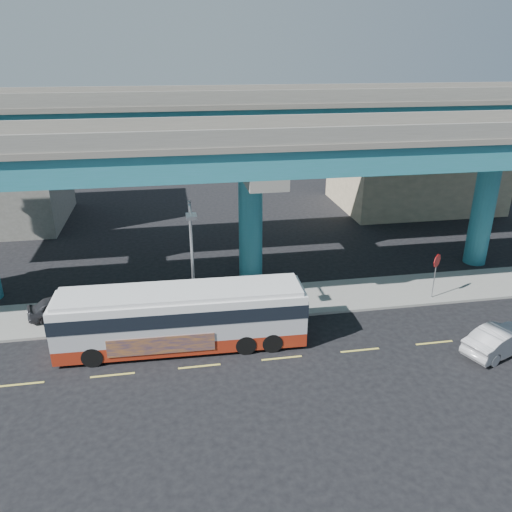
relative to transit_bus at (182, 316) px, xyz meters
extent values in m
plane|color=black|center=(4.65, -1.66, -1.72)|extent=(120.00, 120.00, 0.00)
cube|color=gray|center=(4.65, 3.84, -1.65)|extent=(70.00, 4.00, 0.15)
cube|color=#D8C64C|center=(-7.35, -1.96, -1.72)|extent=(2.00, 0.12, 0.01)
cube|color=#D8C64C|center=(-3.35, -1.96, -1.72)|extent=(2.00, 0.12, 0.01)
cube|color=#D8C64C|center=(0.65, -1.96, -1.72)|extent=(2.00, 0.12, 0.01)
cube|color=#D8C64C|center=(4.65, -1.96, -1.72)|extent=(2.00, 0.12, 0.01)
cube|color=#D8C64C|center=(8.65, -1.96, -1.72)|extent=(2.00, 0.12, 0.01)
cube|color=#D8C64C|center=(12.65, -1.96, -1.72)|extent=(2.00, 0.12, 0.01)
cube|color=#D8C64C|center=(16.65, -1.96, -1.72)|extent=(2.00, 0.12, 0.01)
cylinder|color=#1F7479|center=(4.65, 7.34, 1.98)|extent=(1.50, 1.50, 7.40)
cube|color=gray|center=(4.65, 7.34, 5.98)|extent=(2.00, 12.00, 0.60)
cube|color=gray|center=(4.65, 10.84, 6.88)|extent=(1.80, 5.00, 1.20)
cylinder|color=#1F7479|center=(20.65, 7.34, 1.98)|extent=(1.50, 1.50, 7.40)
cube|color=gray|center=(20.65, 7.34, 5.98)|extent=(2.00, 12.00, 0.60)
cube|color=gray|center=(20.65, 10.84, 6.88)|extent=(1.80, 5.00, 1.20)
cube|color=#1F7479|center=(4.65, 3.84, 6.98)|extent=(52.00, 5.00, 1.40)
cube|color=gray|center=(4.65, 3.84, 7.83)|extent=(52.00, 5.40, 0.30)
cube|color=gray|center=(4.65, 1.34, 8.38)|extent=(52.00, 0.25, 0.80)
cube|color=gray|center=(4.65, 6.34, 8.38)|extent=(52.00, 0.25, 0.80)
cube|color=#1F7479|center=(4.65, 10.84, 8.18)|extent=(52.00, 5.00, 1.40)
cube|color=gray|center=(4.65, 10.84, 9.03)|extent=(52.00, 5.40, 0.30)
cube|color=gray|center=(4.65, 8.34, 9.58)|extent=(52.00, 0.25, 0.80)
cube|color=gray|center=(4.65, 13.34, 9.58)|extent=(52.00, 0.25, 0.80)
cube|color=tan|center=(22.65, 21.34, 1.78)|extent=(14.00, 10.00, 7.00)
cube|color=black|center=(22.65, 16.24, 3.88)|extent=(12.00, 0.25, 1.20)
cube|color=maroon|center=(-0.02, 0.00, -1.16)|extent=(12.23, 2.93, 0.71)
cube|color=silver|center=(-0.02, 0.00, -0.05)|extent=(12.23, 2.93, 1.52)
cube|color=black|center=(-0.02, 0.00, 0.46)|extent=(12.29, 2.98, 0.71)
cube|color=silver|center=(-0.02, 0.00, 1.01)|extent=(12.23, 2.93, 0.41)
cube|color=silver|center=(-0.02, 0.00, 1.32)|extent=(11.82, 2.67, 0.20)
cube|color=black|center=(6.08, -0.17, 0.30)|extent=(0.13, 2.33, 1.22)
cube|color=black|center=(-6.11, 0.18, 0.30)|extent=(0.13, 2.33, 1.22)
cube|color=#111B4D|center=(-1.07, -1.28, -0.79)|extent=(5.07, 0.19, 0.91)
cylinder|color=black|center=(-4.30, -1.04, -1.22)|extent=(1.02, 0.33, 1.01)
cylinder|color=black|center=(-4.24, 1.29, -1.22)|extent=(1.02, 0.33, 1.01)
cylinder|color=black|center=(2.99, -1.25, -1.22)|extent=(1.02, 0.33, 1.01)
cylinder|color=black|center=(3.06, 1.08, -1.22)|extent=(1.02, 0.33, 1.01)
cylinder|color=black|center=(4.31, -1.29, -1.22)|extent=(1.02, 0.33, 1.01)
cylinder|color=black|center=(4.37, 1.04, -1.22)|extent=(1.02, 0.33, 1.01)
imported|color=#A1A1A5|center=(15.36, -3.28, -1.03)|extent=(4.33, 5.22, 1.39)
imported|color=#2E2F34|center=(-6.52, 3.96, -0.97)|extent=(3.27, 4.29, 1.21)
cylinder|color=gray|center=(0.73, 2.34, 1.80)|extent=(0.16, 0.16, 6.74)
cylinder|color=gray|center=(0.73, 1.43, 4.99)|extent=(0.12, 1.82, 0.12)
cube|color=gray|center=(0.73, 0.52, 4.94)|extent=(0.50, 0.70, 0.18)
cylinder|color=gray|center=(14.87, 2.54, -0.35)|extent=(0.06, 0.06, 2.45)
cylinder|color=#B20A0A|center=(14.87, 2.51, 0.82)|extent=(0.70, 0.53, 0.85)
camera|label=1|loc=(-0.12, -21.95, 12.15)|focal=35.00mm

